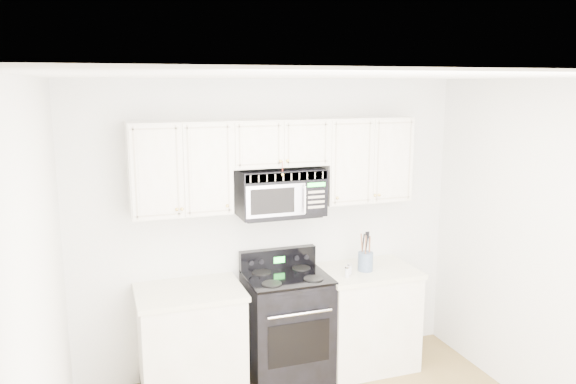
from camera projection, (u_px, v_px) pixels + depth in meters
name	position (u px, v px, depth m)	size (l,w,h in m)	color
room	(358.00, 296.00, 3.39)	(3.51, 3.51, 2.61)	olive
base_cabinet_left	(191.00, 346.00, 4.64)	(0.86, 0.65, 0.92)	white
base_cabinet_right	(365.00, 320.00, 5.15)	(0.86, 0.65, 0.92)	white
range	(287.00, 325.00, 4.91)	(0.70, 0.64, 1.10)	black
upper_cabinets	(277.00, 159.00, 4.74)	(2.44, 0.37, 0.75)	white
microwave	(281.00, 192.00, 4.78)	(0.73, 0.41, 0.40)	black
utensil_crock	(365.00, 260.00, 4.99)	(0.13, 0.13, 0.36)	slate
shaker_salt	(347.00, 272.00, 4.82)	(0.04, 0.04, 0.10)	#B9B8C4
shaker_pepper	(349.00, 269.00, 4.90)	(0.04, 0.04, 0.09)	#B9B8C4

